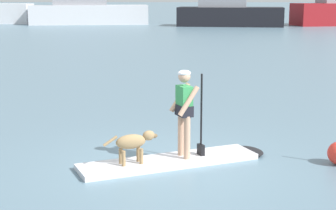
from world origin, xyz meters
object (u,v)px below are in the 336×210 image
Objects in this scene: person_paddler at (185,107)px; moored_boat_port at (228,12)px; moored_boat_far_port at (87,9)px; paddleboard at (180,160)px; dog at (134,142)px.

moored_boat_port is at bearing 82.05° from person_paddler.
person_paddler is 46.98m from moored_boat_far_port.
moored_boat_far_port is at bearing 167.55° from moored_boat_port.
moored_boat_port reaches higher than person_paddler.
paddleboard is at bearing -157.54° from person_paddler.
person_paddler is at bearing -97.95° from moored_boat_port.
person_paddler is at bearing 22.46° from dog.
moored_boat_far_port is (-7.88, 46.33, 1.54)m from paddleboard.
dog is at bearing -157.54° from person_paddler.
moored_boat_far_port is (-7.05, 46.67, 1.10)m from dog.
dog is (-0.84, -0.35, 0.43)m from paddleboard.
paddleboard is 43.69m from moored_boat_port.
dog is 0.08× the size of moored_boat_port.
paddleboard is 3.77× the size of dog.
moored_boat_port is at bearing -12.45° from moored_boat_far_port.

